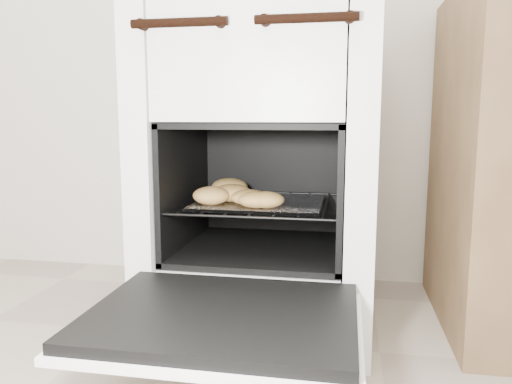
% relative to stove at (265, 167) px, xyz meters
% --- Properties ---
extents(stove, '(0.54, 0.60, 0.82)m').
position_rel_stove_xyz_m(stove, '(0.00, 0.00, 0.00)').
color(stove, white).
rests_on(stove, ground).
extents(oven_door, '(0.48, 0.38, 0.03)m').
position_rel_stove_xyz_m(oven_door, '(0.00, -0.45, -0.22)').
color(oven_door, black).
rests_on(oven_door, stove).
extents(oven_rack, '(0.39, 0.38, 0.01)m').
position_rel_stove_xyz_m(oven_rack, '(0.00, -0.06, -0.08)').
color(oven_rack, black).
rests_on(oven_rack, stove).
extents(foil_sheet, '(0.30, 0.27, 0.01)m').
position_rel_stove_xyz_m(foil_sheet, '(0.00, -0.08, -0.08)').
color(foil_sheet, white).
rests_on(foil_sheet, oven_rack).
extents(baked_rolls, '(0.24, 0.26, 0.04)m').
position_rel_stove_xyz_m(baked_rolls, '(-0.05, -0.11, -0.05)').
color(baked_rolls, tan).
rests_on(baked_rolls, foil_sheet).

